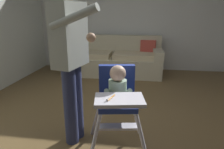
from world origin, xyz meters
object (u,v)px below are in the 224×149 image
(adult_standing, at_px, (71,58))
(high_chair, at_px, (117,94))
(toy_ball, at_px, (119,100))
(couch, at_px, (113,59))

(adult_standing, bearing_deg, high_chair, -0.40)
(high_chair, relative_size, adult_standing, 0.55)
(high_chair, distance_m, toy_ball, 1.10)
(adult_standing, xyz_separation_m, toy_ball, (0.40, 0.86, -0.82))
(couch, height_order, adult_standing, adult_standing)
(couch, bearing_deg, adult_standing, -1.29)
(couch, distance_m, high_chair, 2.80)
(couch, distance_m, toy_ball, 1.83)
(high_chair, relative_size, toy_ball, 4.08)
(high_chair, bearing_deg, adult_standing, -113.09)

